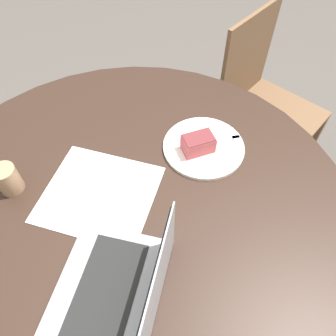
% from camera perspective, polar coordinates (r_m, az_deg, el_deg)
% --- Properties ---
extents(ground_plane, '(12.00, 12.00, 0.00)m').
position_cam_1_polar(ground_plane, '(1.65, -4.32, -20.25)').
color(ground_plane, '#4C4742').
extents(dining_table, '(1.34, 1.34, 0.76)m').
position_cam_1_polar(dining_table, '(1.07, -6.40, -10.21)').
color(dining_table, black).
rests_on(dining_table, ground_plane).
extents(chair, '(0.58, 0.58, 0.90)m').
position_cam_1_polar(chair, '(1.72, 15.92, 10.30)').
color(chair, brown).
rests_on(chair, ground_plane).
extents(paper_document, '(0.36, 0.33, 0.00)m').
position_cam_1_polar(paper_document, '(0.99, -11.86, -4.41)').
color(paper_document, white).
rests_on(paper_document, dining_table).
extents(plate, '(0.27, 0.27, 0.01)m').
position_cam_1_polar(plate, '(1.08, 6.21, 3.66)').
color(plate, silver).
rests_on(plate, dining_table).
extents(cake_slice, '(0.12, 0.10, 0.06)m').
position_cam_1_polar(cake_slice, '(1.04, 5.27, 4.25)').
color(cake_slice, '#B74C51').
rests_on(cake_slice, plate).
extents(fork, '(0.17, 0.08, 0.00)m').
position_cam_1_polar(fork, '(1.10, 9.14, 4.88)').
color(fork, silver).
rests_on(fork, plate).
extents(coffee_glass, '(0.07, 0.07, 0.09)m').
position_cam_1_polar(coffee_glass, '(1.06, -26.13, -1.77)').
color(coffee_glass, '#997556').
rests_on(coffee_glass, dining_table).
extents(laptop, '(0.28, 0.33, 0.22)m').
position_cam_1_polar(laptop, '(0.83, -8.66, -20.15)').
color(laptop, gray).
rests_on(laptop, dining_table).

